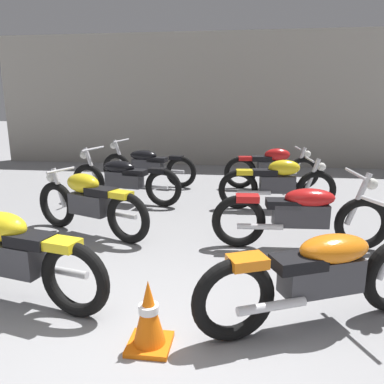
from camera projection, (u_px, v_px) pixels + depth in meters
ground_plane at (134, 373)px, 2.56m from camera, size 60.00×60.00×0.00m
back_wall at (219, 101)px, 10.48m from camera, size 12.72×0.24×3.60m
motorcycle_left_row_0 at (13, 255)px, 3.36m from camera, size 1.95×0.62×0.88m
motorcycle_left_row_1 at (89, 202)px, 5.11m from camera, size 1.87×0.84×0.88m
motorcycle_left_row_2 at (124, 178)px, 6.72m from camera, size 2.15×0.72×0.97m
motorcycle_left_row_3 at (147, 165)px, 8.14m from camera, size 2.16×0.68×0.97m
motorcycle_right_row_0 at (323, 273)px, 3.02m from camera, size 2.03×1.05×0.97m
motorcycle_right_row_1 at (302, 214)px, 4.62m from camera, size 2.17×0.68×0.97m
motorcycle_right_row_2 at (278, 183)px, 6.32m from camera, size 1.97×0.51×0.88m
motorcycle_right_row_3 at (272, 167)px, 7.82m from camera, size 1.97×0.51×0.88m
traffic_cone at (149, 316)px, 2.77m from camera, size 0.32×0.32×0.54m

